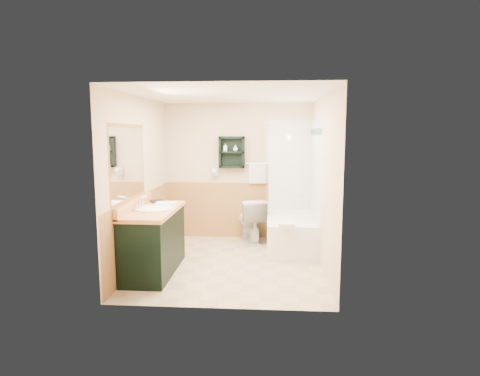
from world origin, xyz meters
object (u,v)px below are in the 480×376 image
object	(u,v)px
vanity	(154,241)
soap_bottle_a	(225,149)
bathtub	(291,232)
soap_bottle_b	(235,149)
toilet	(250,220)
wall_shelf	(232,152)
vanity_book	(151,194)
hair_dryer	(215,172)

from	to	relation	value
vanity	soap_bottle_a	bearing A→B (deg)	66.79
bathtub	soap_bottle_b	xyz separation A→B (m)	(-0.96, 0.53, 1.34)
vanity	toilet	bearing A→B (deg)	52.92
bathtub	soap_bottle_a	world-z (taller)	soap_bottle_a
wall_shelf	soap_bottle_a	size ratio (longest dim) A/B	4.02
toilet	soap_bottle_a	distance (m)	1.31
vanity	soap_bottle_a	size ratio (longest dim) A/B	10.08
toilet	soap_bottle_a	world-z (taller)	soap_bottle_a
wall_shelf	vanity	world-z (taller)	wall_shelf
soap_bottle_b	vanity	bearing A→B (deg)	-117.76
vanity	wall_shelf	bearing A→B (deg)	63.92
wall_shelf	soap_bottle_b	world-z (taller)	wall_shelf
toilet	vanity_book	world-z (taller)	vanity_book
vanity	bathtub	distance (m)	2.32
hair_dryer	vanity_book	bearing A→B (deg)	-119.09
toilet	soap_bottle_a	bearing A→B (deg)	-40.12
bathtub	vanity_book	bearing A→B (deg)	-158.97
wall_shelf	vanity	xyz separation A→B (m)	(-0.89, -1.83, -1.11)
hair_dryer	soap_bottle_b	size ratio (longest dim) A/B	2.21
hair_dryer	soap_bottle_a	xyz separation A→B (m)	(0.19, -0.03, 0.40)
bathtub	soap_bottle_a	xyz separation A→B (m)	(-1.14, 0.53, 1.33)
wall_shelf	soap_bottle_b	bearing A→B (deg)	-4.41
vanity	soap_bottle_b	xyz separation A→B (m)	(0.96, 1.82, 1.17)
toilet	vanity_book	xyz separation A→B (m)	(-1.40, -1.15, 0.62)
toilet	wall_shelf	bearing A→B (deg)	-47.24
vanity	vanity_book	distance (m)	0.76
wall_shelf	vanity_book	size ratio (longest dim) A/B	2.29
vanity	bathtub	size ratio (longest dim) A/B	0.92
soap_bottle_b	toilet	bearing A→B (deg)	-34.78
wall_shelf	hair_dryer	distance (m)	0.46
bathtub	toilet	distance (m)	0.78
vanity_book	soap_bottle_a	bearing A→B (deg)	25.40
soap_bottle_a	soap_bottle_b	distance (m)	0.18
vanity	vanity_book	size ratio (longest dim) A/B	5.73
vanity	toilet	distance (m)	2.05
wall_shelf	vanity_book	bearing A→B (deg)	-128.33
soap_bottle_a	vanity	bearing A→B (deg)	-113.21
soap_bottle_a	bathtub	bearing A→B (deg)	-25.15
hair_dryer	vanity	distance (m)	2.09
hair_dryer	vanity	world-z (taller)	hair_dryer
hair_dryer	wall_shelf	bearing A→B (deg)	-4.76
hair_dryer	toilet	distance (m)	1.06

